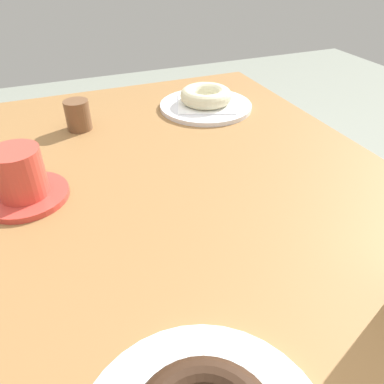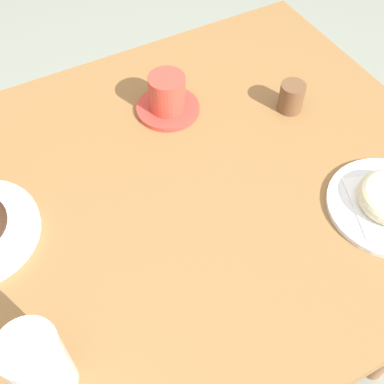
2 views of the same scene
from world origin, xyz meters
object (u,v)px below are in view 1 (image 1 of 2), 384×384
Objects in this scene: donut_sugar_ring at (206,96)px; coffee_cup at (21,179)px; sugar_jar at (78,115)px; plate_sugar_ring at (206,106)px.

donut_sugar_ring is 0.92× the size of coffee_cup.
coffee_cup is at bearing 152.78° from sugar_jar.
donut_sugar_ring is (0.00, 0.00, 0.02)m from plate_sugar_ring.
sugar_jar is (0.22, -0.11, -0.01)m from coffee_cup.
sugar_jar reaches higher than donut_sugar_ring.
coffee_cup reaches higher than sugar_jar.
coffee_cup is (-0.23, 0.40, 0.03)m from plate_sugar_ring.
plate_sugar_ring is 0.02m from donut_sugar_ring.
sugar_jar is at bearing 90.87° from plate_sugar_ring.
sugar_jar is (-0.00, 0.29, 0.00)m from donut_sugar_ring.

